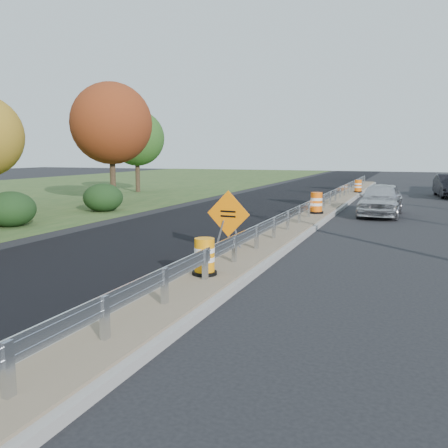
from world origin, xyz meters
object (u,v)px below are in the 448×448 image
(barrel_median_far, at_px, (358,186))
(barrel_median_mid, at_px, (316,203))
(caution_sign, at_px, (228,238))
(car_silver, at_px, (381,199))
(barrel_median_near, at_px, (204,257))

(barrel_median_far, bearing_deg, barrel_median_mid, -92.03)
(caution_sign, distance_m, car_silver, 12.19)
(barrel_median_far, height_order, car_silver, car_silver)
(barrel_median_near, xyz_separation_m, car_silver, (3.07, 15.12, 0.17))
(caution_sign, relative_size, barrel_median_near, 2.24)
(barrel_median_mid, bearing_deg, caution_sign, -95.76)
(barrel_median_far, bearing_deg, barrel_median_near, -91.57)
(caution_sign, distance_m, barrel_median_near, 3.61)
(caution_sign, relative_size, barrel_median_far, 2.19)
(caution_sign, bearing_deg, barrel_median_near, -73.02)
(barrel_median_near, relative_size, car_silver, 0.18)
(barrel_median_near, distance_m, barrel_median_far, 26.88)
(barrel_median_mid, height_order, car_silver, car_silver)
(caution_sign, xyz_separation_m, barrel_median_near, (0.71, -3.54, 0.15))
(caution_sign, xyz_separation_m, car_silver, (3.78, 11.58, 0.32))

